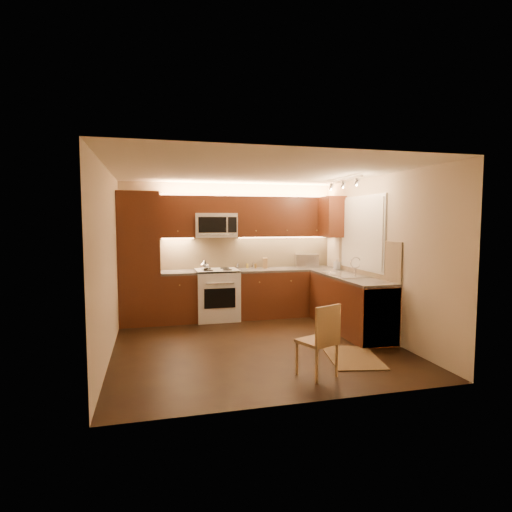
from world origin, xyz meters
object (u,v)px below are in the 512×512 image
object	(u,v)px
dining_chair	(317,340)
soap_bottle	(337,264)
sink	(346,270)
knife_block	(265,263)
stove	(217,294)
microwave	(215,225)
kettle	(204,265)
toaster_oven	(306,261)

from	to	relation	value
dining_chair	soap_bottle	bearing A→B (deg)	37.89
sink	knife_block	size ratio (longest dim) A/B	4.41
stove	microwave	world-z (taller)	microwave
stove	soap_bottle	size ratio (longest dim) A/B	4.47
microwave	kettle	size ratio (longest dim) A/B	3.96
stove	dining_chair	size ratio (longest dim) A/B	1.07
kettle	soap_bottle	distance (m)	2.46
stove	toaster_oven	distance (m)	1.86
knife_block	kettle	bearing A→B (deg)	-154.45
kettle	dining_chair	bearing A→B (deg)	-87.79
sink	toaster_oven	world-z (taller)	toaster_oven
stove	soap_bottle	distance (m)	2.30
sink	stove	bearing A→B (deg)	150.64
sink	soap_bottle	bearing A→B (deg)	75.06
sink	kettle	bearing A→B (deg)	154.71
microwave	kettle	world-z (taller)	microwave
kettle	toaster_oven	bearing A→B (deg)	-10.37
toaster_oven	dining_chair	world-z (taller)	toaster_oven
kettle	toaster_oven	xyz separation A→B (m)	(2.00, 0.17, 0.02)
kettle	knife_block	distance (m)	1.21
sink	dining_chair	distance (m)	2.37
kettle	toaster_oven	distance (m)	2.01
sink	knife_block	distance (m)	1.65
kettle	dining_chair	xyz separation A→B (m)	(0.93, -2.95, -0.59)
soap_bottle	toaster_oven	bearing A→B (deg)	122.27
microwave	dining_chair	size ratio (longest dim) A/B	0.89
knife_block	soap_bottle	size ratio (longest dim) A/B	0.95
soap_bottle	dining_chair	size ratio (longest dim) A/B	0.24
kettle	dining_chair	world-z (taller)	kettle
stove	kettle	bearing A→B (deg)	-163.25
toaster_oven	knife_block	xyz separation A→B (m)	(-0.82, 0.05, -0.03)
sink	toaster_oven	distance (m)	1.25
toaster_oven	soap_bottle	distance (m)	0.62
toaster_oven	knife_block	distance (m)	0.82
sink	kettle	size ratio (longest dim) A/B	4.48
sink	knife_block	bearing A→B (deg)	129.27
microwave	sink	size ratio (longest dim) A/B	0.88
microwave	toaster_oven	xyz separation A→B (m)	(1.77, -0.03, -0.69)
dining_chair	sink	bearing A→B (deg)	32.82
microwave	sink	world-z (taller)	microwave
toaster_oven	dining_chair	distance (m)	3.36
toaster_oven	stove	bearing A→B (deg)	-164.46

